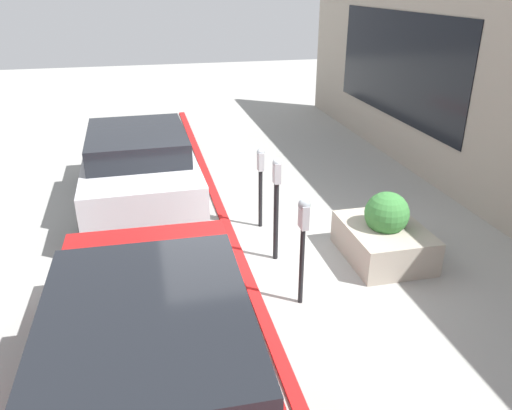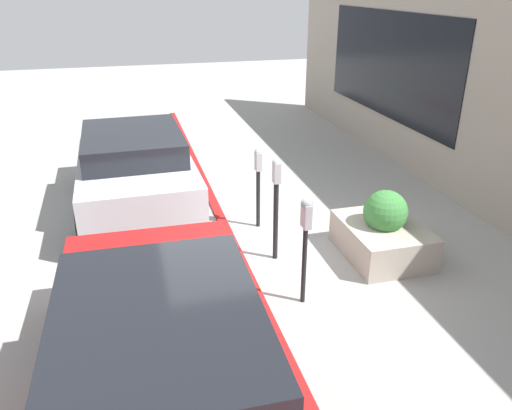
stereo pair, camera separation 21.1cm
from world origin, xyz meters
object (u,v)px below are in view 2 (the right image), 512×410
at_px(parking_meter_nearest, 306,229).
at_px(parking_meter_middle, 258,176).
at_px(parked_car_middle, 135,166).
at_px(planter_box, 383,233).
at_px(parking_meter_second, 276,198).
at_px(parked_car_front, 161,361).

height_order(parking_meter_nearest, parking_meter_middle, parking_meter_nearest).
bearing_deg(parking_meter_nearest, parked_car_middle, 27.55).
xyz_separation_m(planter_box, parked_car_middle, (2.86, 3.51, 0.41)).
xyz_separation_m(parking_meter_nearest, parking_meter_second, (1.18, 0.02, -0.07)).
bearing_deg(parking_meter_nearest, parking_meter_middle, -0.33).
bearing_deg(planter_box, parking_meter_second, 78.07).
distance_m(parked_car_front, parked_car_middle, 5.25).
height_order(parking_meter_nearest, parked_car_middle, parking_meter_nearest).
height_order(parked_car_front, parked_car_middle, parked_car_middle).
xyz_separation_m(planter_box, parked_car_front, (-2.39, 3.51, 0.38)).
xyz_separation_m(parking_meter_nearest, parking_meter_middle, (2.29, -0.01, -0.14)).
relative_size(parking_meter_nearest, parked_car_middle, 0.35).
bearing_deg(parking_meter_middle, parking_meter_nearest, 179.67).
relative_size(parking_meter_middle, planter_box, 0.98).
bearing_deg(parked_car_middle, planter_box, -130.32).
relative_size(parking_meter_nearest, parking_meter_middle, 1.06).
height_order(parking_meter_nearest, parking_meter_second, parking_meter_second).
relative_size(parking_meter_nearest, planter_box, 1.04).
relative_size(parked_car_front, parked_car_middle, 1.07).
relative_size(parking_meter_second, parked_car_front, 0.35).
bearing_deg(planter_box, parked_car_middle, 50.80).
distance_m(parking_meter_second, planter_box, 1.75).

